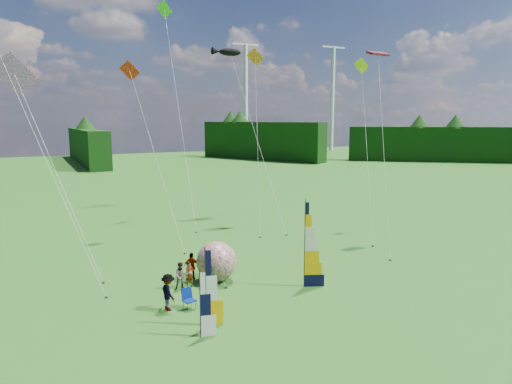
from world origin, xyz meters
name	(u,v)px	position (x,y,z in m)	size (l,w,h in m)	color
ground	(311,314)	(0.00, 0.00, 0.00)	(220.00, 220.00, 0.00)	#406D29
treeline_ring	(313,234)	(0.00, 0.00, 4.00)	(210.00, 210.00, 8.00)	#0D370B
turbine_left	(332,100)	(70.00, 95.00, 15.00)	(8.00, 1.20, 30.00)	silver
turbine_right	(246,99)	(45.00, 102.00, 15.00)	(8.00, 1.20, 30.00)	silver
feather_banner_main	(305,245)	(1.65, 3.24, 2.42)	(1.31, 0.10, 4.85)	black
side_banner_left	(206,289)	(-5.02, 1.07, 1.79)	(1.00, 0.10, 3.58)	#FCAC00
side_banner_far	(200,305)	(-5.61, 0.16, 1.46)	(0.87, 0.10, 2.91)	white
bol_inflatable	(216,261)	(-2.38, 6.39, 1.17)	(2.33, 2.33, 2.33)	#20128F
spectator_a	(189,274)	(-4.13, 6.08, 0.75)	(0.55, 0.36, 1.51)	#66594C
spectator_b	(181,276)	(-4.64, 5.98, 0.77)	(0.75, 0.37, 1.55)	#66594C
spectator_c	(168,292)	(-6.05, 3.59, 0.92)	(1.19, 0.44, 1.83)	#66594C
spectator_d	(192,267)	(-3.64, 7.10, 0.83)	(0.97, 0.40, 1.65)	#66594C
camp_chair	(189,299)	(-5.11, 3.20, 0.53)	(0.61, 0.61, 1.06)	navy
kite_whale	(255,127)	(6.78, 19.59, 8.69)	(3.25, 14.87, 17.37)	black
kite_rainbow_delta	(55,154)	(-10.27, 12.73, 7.26)	(8.40, 12.28, 14.52)	#EC543A
kite_parafoil	(384,137)	(11.21, 7.80, 8.06)	(7.16, 9.71, 16.12)	red
small_kite_red	(155,148)	(-3.21, 16.36, 7.25)	(4.28, 10.66, 14.50)	red
small_kite_orange	(257,134)	(5.90, 17.43, 8.13)	(5.72, 9.63, 16.26)	orange
small_kite_yellow	(367,142)	(12.69, 11.36, 7.53)	(6.34, 9.24, 15.06)	#E4FF10
small_kite_pink	(40,138)	(-11.11, 9.66, 8.33)	(7.22, 8.41, 16.65)	#C8395E
small_kite_green	(179,104)	(0.76, 22.98, 10.66)	(3.62, 13.26, 21.33)	#23A310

